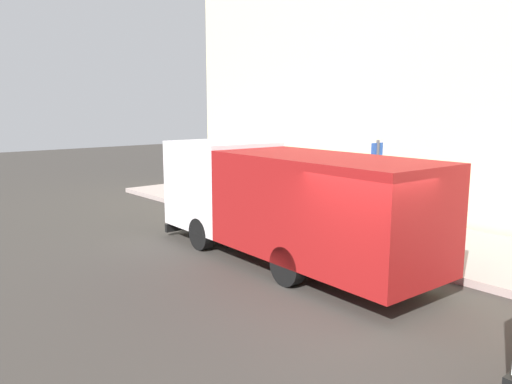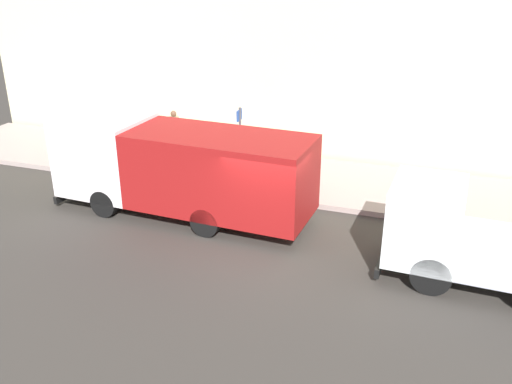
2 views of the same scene
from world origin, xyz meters
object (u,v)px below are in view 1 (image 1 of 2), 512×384
Objects in this scene: street_sign_post at (376,186)px; pedestrian_walking at (330,187)px; traffic_cone_orange at (270,208)px; large_utility_truck at (284,199)px.

pedestrian_walking is at bearing 55.17° from street_sign_post.
traffic_cone_orange is at bearing 137.28° from pedestrian_walking.
pedestrian_walking reaches higher than traffic_cone_orange.
street_sign_post reaches higher than pedestrian_walking.
street_sign_post is at bearing -92.94° from traffic_cone_orange.
large_utility_truck is 2.94× the size of street_sign_post.
street_sign_post reaches higher than large_utility_truck.
traffic_cone_orange is 4.35m from street_sign_post.
street_sign_post is (-0.21, -4.16, 1.25)m from traffic_cone_orange.
large_utility_truck is at bearing 176.62° from pedestrian_walking.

